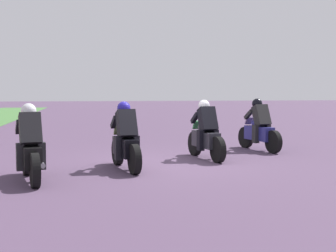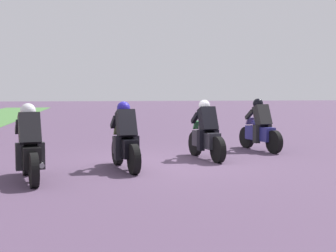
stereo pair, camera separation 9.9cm
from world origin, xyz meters
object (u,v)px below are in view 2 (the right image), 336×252
Objects in this scene: rider_lane_d at (30,149)px; rider_lane_b at (206,135)px; rider_lane_c at (125,141)px; rider_lane_a at (260,129)px.

rider_lane_b is at bearing -72.84° from rider_lane_d.
rider_lane_b is at bearing -70.59° from rider_lane_c.
rider_lane_c and rider_lane_d have the same top height.
rider_lane_d is at bearing 109.02° from rider_lane_b.
rider_lane_c is 2.21m from rider_lane_d.
rider_lane_d is (-1.11, 1.91, 0.00)m from rider_lane_c.
rider_lane_b is 1.00× the size of rider_lane_d.
rider_lane_a is 7.10m from rider_lane_d.
rider_lane_d is at bearing 107.71° from rider_lane_a.
rider_lane_a and rider_lane_d have the same top height.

